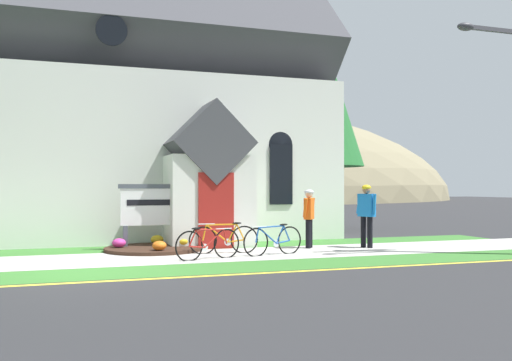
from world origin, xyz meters
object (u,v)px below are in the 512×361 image
(bicycle_blue, at_px, (224,239))
(roadside_conifer, at_px, (314,86))
(bicycle_silver, at_px, (273,240))
(bicycle_black, at_px, (208,244))
(cyclist_in_blue_jersey, at_px, (309,214))
(cyclist_in_orange_jersey, at_px, (367,210))
(church_sign, at_px, (151,207))

(bicycle_blue, distance_m, roadside_conifer, 10.23)
(bicycle_silver, bearing_deg, bicycle_black, -169.61)
(bicycle_black, xyz_separation_m, bicycle_silver, (1.75, 0.32, 0.00))
(cyclist_in_blue_jersey, height_order, cyclist_in_orange_jersey, cyclist_in_orange_jersey)
(bicycle_blue, bearing_deg, bicycle_black, -122.88)
(church_sign, relative_size, bicycle_silver, 1.05)
(bicycle_black, distance_m, cyclist_in_orange_jersey, 4.98)
(cyclist_in_orange_jersey, bearing_deg, cyclist_in_blue_jersey, 164.45)
(bicycle_blue, bearing_deg, roadside_conifer, 50.17)
(church_sign, bearing_deg, bicycle_black, -70.93)
(cyclist_in_orange_jersey, height_order, roadside_conifer, roadside_conifer)
(bicycle_silver, bearing_deg, cyclist_in_blue_jersey, 38.31)
(church_sign, relative_size, cyclist_in_blue_jersey, 1.09)
(church_sign, xyz_separation_m, cyclist_in_orange_jersey, (5.74, -1.60, -0.10))
(bicycle_silver, bearing_deg, bicycle_blue, 145.23)
(cyclist_in_blue_jersey, bearing_deg, bicycle_silver, -141.69)
(bicycle_blue, distance_m, cyclist_in_blue_jersey, 2.67)
(bicycle_blue, relative_size, cyclist_in_orange_jersey, 1.01)
(bicycle_silver, bearing_deg, roadside_conifer, 58.73)
(bicycle_silver, distance_m, roadside_conifer, 10.21)
(bicycle_silver, height_order, bicycle_blue, bicycle_blue)
(bicycle_blue, height_order, roadside_conifer, roadside_conifer)
(cyclist_in_orange_jersey, bearing_deg, bicycle_black, -167.40)
(bicycle_silver, distance_m, cyclist_in_orange_jersey, 3.23)
(cyclist_in_blue_jersey, bearing_deg, bicycle_blue, -170.08)
(bicycle_black, xyz_separation_m, cyclist_in_orange_jersey, (4.82, 1.08, 0.68))
(church_sign, distance_m, cyclist_in_blue_jersey, 4.35)
(bicycle_black, relative_size, bicycle_silver, 0.98)
(bicycle_blue, height_order, cyclist_in_blue_jersey, cyclist_in_blue_jersey)
(cyclist_in_blue_jersey, bearing_deg, bicycle_black, -155.12)
(church_sign, bearing_deg, cyclist_in_orange_jersey, -15.52)
(church_sign, height_order, cyclist_in_orange_jersey, church_sign)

